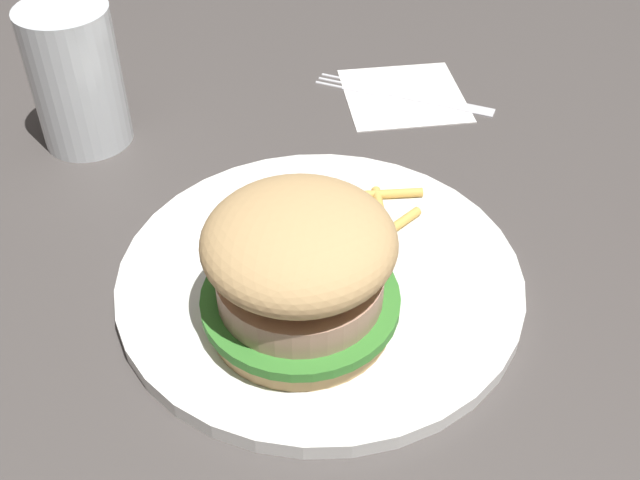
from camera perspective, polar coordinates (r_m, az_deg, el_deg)
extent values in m
plane|color=#47423F|center=(0.53, -0.35, -4.49)|extent=(1.60, 1.60, 0.00)
cylinder|color=white|center=(0.54, 0.00, -2.86)|extent=(0.28, 0.28, 0.01)
cylinder|color=tan|center=(0.50, -1.44, -5.27)|extent=(0.12, 0.12, 0.01)
cylinder|color=#387F2D|center=(0.49, -1.46, -4.39)|extent=(0.13, 0.13, 0.01)
cylinder|color=tan|center=(0.48, -1.49, -3.21)|extent=(0.11, 0.11, 0.02)
ellipsoid|color=tan|center=(0.46, -1.57, -0.12)|extent=(0.12, 0.12, 0.05)
cylinder|color=#E5B251|center=(0.59, 1.22, 3.19)|extent=(0.05, 0.02, 0.01)
cylinder|color=#E5B251|center=(0.57, 1.87, 1.49)|extent=(0.05, 0.03, 0.01)
cylinder|color=#E5B251|center=(0.57, 1.25, 1.08)|extent=(0.01, 0.06, 0.01)
cylinder|color=#E5B251|center=(0.56, 5.24, 0.75)|extent=(0.05, 0.04, 0.01)
cylinder|color=gold|center=(0.57, 1.94, 1.73)|extent=(0.06, 0.02, 0.01)
cylinder|color=#E5B251|center=(0.60, 4.88, 3.42)|extent=(0.06, 0.01, 0.01)
cylinder|color=#E5B251|center=(0.58, 4.47, 2.26)|extent=(0.01, 0.05, 0.01)
cube|color=white|center=(0.75, 6.22, 10.64)|extent=(0.11, 0.11, 0.00)
cube|color=silver|center=(0.74, 8.60, 10.28)|extent=(0.10, 0.07, 0.00)
cube|color=silver|center=(0.75, 3.21, 11.45)|extent=(0.04, 0.04, 0.00)
cylinder|color=silver|center=(0.77, 1.16, 12.19)|extent=(0.03, 0.02, 0.00)
cylinder|color=silver|center=(0.76, 0.93, 11.91)|extent=(0.03, 0.02, 0.00)
cylinder|color=silver|center=(0.76, 0.71, 11.63)|extent=(0.03, 0.02, 0.00)
cylinder|color=silver|center=(0.68, -17.63, 11.42)|extent=(0.08, 0.08, 0.12)
cylinder|color=silver|center=(0.69, -17.44, 10.64)|extent=(0.07, 0.07, 0.10)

